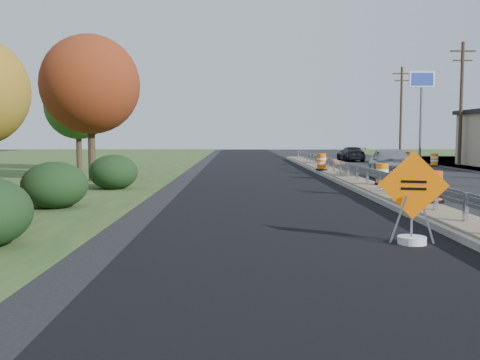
{
  "coord_description": "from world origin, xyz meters",
  "views": [
    {
      "loc": [
        -5.66,
        -17.05,
        2.36
      ],
      "look_at": [
        -5.57,
        -2.15,
        1.1
      ],
      "focal_mm": 40.0,
      "sensor_mm": 36.0,
      "label": 1
    }
  ],
  "objects_px": {
    "caution_sign": "(412,221)",
    "car_dark_far": "(351,154)",
    "barrel_median_mid": "(382,175)",
    "barrel_median_near": "(433,187)",
    "car_silver": "(391,163)",
    "barrel_shoulder_mid": "(434,160)",
    "barrel_shoulder_far": "(407,157)",
    "barrel_median_far": "(322,162)"
  },
  "relations": [
    {
      "from": "barrel_median_mid",
      "to": "barrel_median_far",
      "type": "relative_size",
      "value": 0.91
    },
    {
      "from": "barrel_median_mid",
      "to": "car_dark_far",
      "type": "distance_m",
      "value": 25.6
    },
    {
      "from": "barrel_median_far",
      "to": "barrel_shoulder_far",
      "type": "relative_size",
      "value": 1.11
    },
    {
      "from": "barrel_shoulder_mid",
      "to": "barrel_median_near",
      "type": "bearing_deg",
      "value": -110.37
    },
    {
      "from": "barrel_shoulder_far",
      "to": "car_silver",
      "type": "distance_m",
      "value": 19.39
    },
    {
      "from": "caution_sign",
      "to": "car_silver",
      "type": "xyz_separation_m",
      "value": [
        4.44,
        17.0,
        0.35
      ]
    },
    {
      "from": "barrel_median_near",
      "to": "car_dark_far",
      "type": "xyz_separation_m",
      "value": [
        4.06,
        31.24,
        -0.06
      ]
    },
    {
      "from": "caution_sign",
      "to": "barrel_median_mid",
      "type": "bearing_deg",
      "value": 92.44
    },
    {
      "from": "barrel_median_near",
      "to": "car_silver",
      "type": "xyz_separation_m",
      "value": [
        2.01,
        11.62,
        0.15
      ]
    },
    {
      "from": "barrel_median_mid",
      "to": "barrel_shoulder_far",
      "type": "bearing_deg",
      "value": 70.08
    },
    {
      "from": "barrel_median_mid",
      "to": "car_silver",
      "type": "relative_size",
      "value": 0.18
    },
    {
      "from": "barrel_median_near",
      "to": "car_dark_far",
      "type": "height_order",
      "value": "car_dark_far"
    },
    {
      "from": "barrel_median_near",
      "to": "car_silver",
      "type": "height_order",
      "value": "car_silver"
    },
    {
      "from": "barrel_median_far",
      "to": "car_dark_far",
      "type": "bearing_deg",
      "value": 71.96
    },
    {
      "from": "barrel_median_far",
      "to": "barrel_shoulder_far",
      "type": "height_order",
      "value": "barrel_median_far"
    },
    {
      "from": "caution_sign",
      "to": "car_dark_far",
      "type": "bearing_deg",
      "value": 94.48
    },
    {
      "from": "caution_sign",
      "to": "car_dark_far",
      "type": "distance_m",
      "value": 37.2
    },
    {
      "from": "barrel_median_near",
      "to": "barrel_median_mid",
      "type": "bearing_deg",
      "value": 90.0
    },
    {
      "from": "caution_sign",
      "to": "barrel_median_far",
      "type": "relative_size",
      "value": 2.01
    },
    {
      "from": "barrel_median_far",
      "to": "barrel_shoulder_mid",
      "type": "relative_size",
      "value": 1.02
    },
    {
      "from": "barrel_median_near",
      "to": "barrel_shoulder_far",
      "type": "distance_m",
      "value": 31.06
    },
    {
      "from": "barrel_median_near",
      "to": "barrel_shoulder_far",
      "type": "height_order",
      "value": "barrel_median_near"
    },
    {
      "from": "barrel_median_near",
      "to": "car_dark_far",
      "type": "relative_size",
      "value": 0.22
    },
    {
      "from": "barrel_median_near",
      "to": "barrel_shoulder_far",
      "type": "bearing_deg",
      "value": 73.83
    },
    {
      "from": "barrel_median_near",
      "to": "barrel_median_mid",
      "type": "xyz_separation_m",
      "value": [
        -0.0,
        5.96,
        -0.04
      ]
    },
    {
      "from": "caution_sign",
      "to": "barrel_shoulder_far",
      "type": "bearing_deg",
      "value": 87.06
    },
    {
      "from": "barrel_median_near",
      "to": "car_silver",
      "type": "relative_size",
      "value": 0.2
    },
    {
      "from": "caution_sign",
      "to": "barrel_shoulder_mid",
      "type": "relative_size",
      "value": 2.06
    },
    {
      "from": "barrel_median_near",
      "to": "caution_sign",
      "type": "bearing_deg",
      "value": -114.29
    },
    {
      "from": "barrel_median_near",
      "to": "car_silver",
      "type": "distance_m",
      "value": 11.79
    },
    {
      "from": "barrel_shoulder_mid",
      "to": "car_dark_far",
      "type": "relative_size",
      "value": 0.22
    },
    {
      "from": "barrel_shoulder_mid",
      "to": "car_dark_far",
      "type": "xyz_separation_m",
      "value": [
        -4.59,
        7.94,
        0.18
      ]
    },
    {
      "from": "barrel_median_near",
      "to": "car_dark_far",
      "type": "bearing_deg",
      "value": 82.6
    },
    {
      "from": "barrel_median_near",
      "to": "barrel_shoulder_mid",
      "type": "bearing_deg",
      "value": 69.63
    },
    {
      "from": "barrel_median_near",
      "to": "barrel_shoulder_mid",
      "type": "distance_m",
      "value": 24.85
    },
    {
      "from": "barrel_shoulder_far",
      "to": "car_silver",
      "type": "height_order",
      "value": "car_silver"
    },
    {
      "from": "caution_sign",
      "to": "barrel_median_mid",
      "type": "height_order",
      "value": "caution_sign"
    },
    {
      "from": "caution_sign",
      "to": "barrel_shoulder_mid",
      "type": "bearing_deg",
      "value": 83.4
    },
    {
      "from": "barrel_shoulder_mid",
      "to": "car_silver",
      "type": "relative_size",
      "value": 0.19
    },
    {
      "from": "barrel_shoulder_far",
      "to": "car_dark_far",
      "type": "bearing_deg",
      "value": 162.89
    },
    {
      "from": "barrel_shoulder_mid",
      "to": "car_silver",
      "type": "bearing_deg",
      "value": -119.62
    },
    {
      "from": "barrel_shoulder_far",
      "to": "barrel_median_near",
      "type": "bearing_deg",
      "value": -106.17
    }
  ]
}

